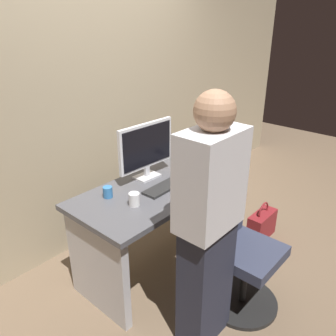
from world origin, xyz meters
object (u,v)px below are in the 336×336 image
(book_stack, at_px, (190,160))
(handbag, at_px, (262,225))
(cup_near_keyboard, at_px, (134,199))
(cup_by_monitor, at_px, (108,192))
(keyboard, at_px, (167,186))
(mouse, at_px, (187,173))
(monitor, at_px, (146,148))
(office_chair, at_px, (240,253))
(desk, at_px, (163,209))
(person_at_desk, at_px, (208,227))
(cell_phone, at_px, (217,172))

(book_stack, distance_m, handbag, 0.97)
(cup_near_keyboard, height_order, cup_by_monitor, cup_near_keyboard)
(keyboard, xyz_separation_m, book_stack, (0.46, 0.14, 0.03))
(mouse, height_order, cup_by_monitor, cup_by_monitor)
(monitor, distance_m, book_stack, 0.50)
(mouse, bearing_deg, keyboard, -174.88)
(office_chair, xyz_separation_m, keyboard, (-0.06, 0.64, 0.34))
(mouse, relative_size, handbag, 0.26)
(office_chair, relative_size, monitor, 1.74)
(desk, height_order, book_stack, book_stack)
(person_at_desk, distance_m, mouse, 0.90)
(keyboard, distance_m, cell_phone, 0.50)
(book_stack, distance_m, cell_phone, 0.29)
(handbag, bearing_deg, cup_near_keyboard, 163.31)
(cup_by_monitor, xyz_separation_m, handbag, (1.32, -0.61, -0.66))
(keyboard, xyz_separation_m, handbag, (0.91, -0.40, -0.63))
(monitor, height_order, cup_by_monitor, monitor)
(cup_near_keyboard, distance_m, book_stack, 0.84)
(keyboard, relative_size, mouse, 4.30)
(person_at_desk, relative_size, cell_phone, 11.38)
(book_stack, bearing_deg, monitor, 167.69)
(cup_by_monitor, bearing_deg, office_chair, -61.70)
(person_at_desk, height_order, keyboard, person_at_desk)
(desk, relative_size, monitor, 2.76)
(office_chair, distance_m, handbag, 0.94)
(cup_by_monitor, height_order, book_stack, book_stack)
(handbag, bearing_deg, cup_by_monitor, 155.14)
(keyboard, distance_m, cup_near_keyboard, 0.36)
(cell_phone, xyz_separation_m, handbag, (0.44, -0.25, -0.62))
(book_stack, height_order, cell_phone, book_stack)
(desk, bearing_deg, cup_by_monitor, 160.10)
(office_chair, height_order, keyboard, office_chair)
(office_chair, height_order, cup_near_keyboard, office_chair)
(cup_by_monitor, bearing_deg, desk, -19.90)
(monitor, distance_m, cup_by_monitor, 0.47)
(office_chair, distance_m, person_at_desk, 0.57)
(office_chair, distance_m, keyboard, 0.73)
(mouse, relative_size, cup_by_monitor, 1.22)
(desk, bearing_deg, person_at_desk, -117.99)
(cup_by_monitor, relative_size, cell_phone, 0.57)
(keyboard, bearing_deg, office_chair, -86.55)
(cup_by_monitor, xyz_separation_m, book_stack, (0.87, -0.07, 0.00))
(keyboard, bearing_deg, cup_by_monitor, 150.87)
(person_at_desk, xyz_separation_m, cup_by_monitor, (-0.06, 0.84, -0.04))
(cell_phone, bearing_deg, cup_by_monitor, 140.83)
(keyboard, height_order, book_stack, book_stack)
(desk, xyz_separation_m, mouse, (0.25, -0.03, 0.25))
(person_at_desk, xyz_separation_m, monitor, (0.36, 0.87, 0.17))
(office_chair, relative_size, mouse, 9.40)
(desk, height_order, cell_phone, cell_phone)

